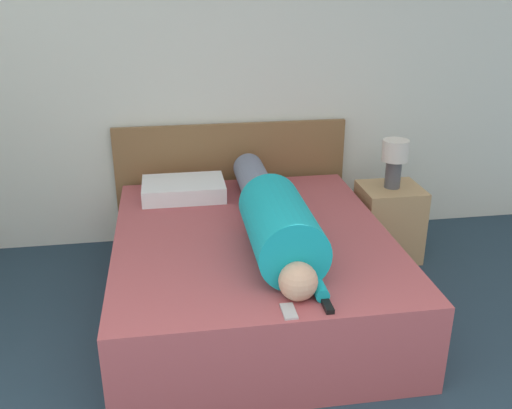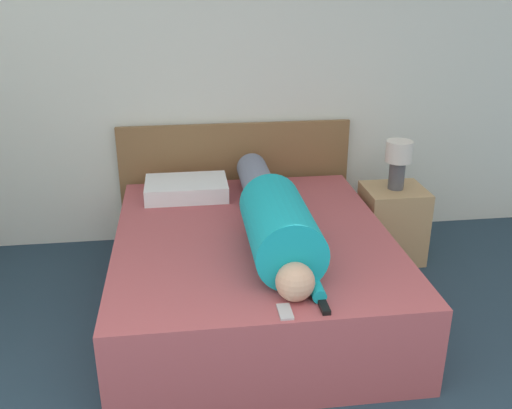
{
  "view_description": "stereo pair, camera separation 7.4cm",
  "coord_description": "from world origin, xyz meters",
  "px_view_note": "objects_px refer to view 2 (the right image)",
  "views": [
    {
      "loc": [
        -0.57,
        -0.59,
        2.0
      ],
      "look_at": [
        -0.1,
        2.37,
        0.76
      ],
      "focal_mm": 40.0,
      "sensor_mm": 36.0,
      "label": 1
    },
    {
      "loc": [
        -0.49,
        -0.6,
        2.0
      ],
      "look_at": [
        -0.1,
        2.37,
        0.76
      ],
      "focal_mm": 40.0,
      "sensor_mm": 36.0,
      "label": 2
    }
  ],
  "objects_px": {
    "pillow_near_headboard": "(186,188)",
    "table_lamp": "(398,159)",
    "bed": "(253,270)",
    "person_lying": "(274,217)",
    "tv_remote": "(323,305)",
    "cell_phone": "(285,312)",
    "nightstand": "(392,223)"
  },
  "relations": [
    {
      "from": "bed",
      "to": "pillow_near_headboard",
      "type": "xyz_separation_m",
      "value": [
        -0.39,
        0.68,
        0.31
      ]
    },
    {
      "from": "tv_remote",
      "to": "nightstand",
      "type": "bearing_deg",
      "value": 57.98
    },
    {
      "from": "bed",
      "to": "cell_phone",
      "type": "xyz_separation_m",
      "value": [
        0.04,
        -0.89,
        0.26
      ]
    },
    {
      "from": "nightstand",
      "to": "tv_remote",
      "type": "height_order",
      "value": "nightstand"
    },
    {
      "from": "tv_remote",
      "to": "table_lamp",
      "type": "bearing_deg",
      "value": 57.98
    },
    {
      "from": "nightstand",
      "to": "cell_phone",
      "type": "distance_m",
      "value": 1.79
    },
    {
      "from": "table_lamp",
      "to": "cell_phone",
      "type": "height_order",
      "value": "table_lamp"
    },
    {
      "from": "bed",
      "to": "cell_phone",
      "type": "distance_m",
      "value": 0.92
    },
    {
      "from": "pillow_near_headboard",
      "to": "tv_remote",
      "type": "relative_size",
      "value": 3.83
    },
    {
      "from": "table_lamp",
      "to": "cell_phone",
      "type": "relative_size",
      "value": 2.71
    },
    {
      "from": "pillow_near_headboard",
      "to": "cell_phone",
      "type": "height_order",
      "value": "pillow_near_headboard"
    },
    {
      "from": "tv_remote",
      "to": "cell_phone",
      "type": "distance_m",
      "value": 0.19
    },
    {
      "from": "pillow_near_headboard",
      "to": "cell_phone",
      "type": "bearing_deg",
      "value": -74.76
    },
    {
      "from": "table_lamp",
      "to": "pillow_near_headboard",
      "type": "xyz_separation_m",
      "value": [
        -1.49,
        0.15,
        -0.2
      ]
    },
    {
      "from": "pillow_near_headboard",
      "to": "tv_remote",
      "type": "bearing_deg",
      "value": -68.24
    },
    {
      "from": "nightstand",
      "to": "person_lying",
      "type": "distance_m",
      "value": 1.26
    },
    {
      "from": "nightstand",
      "to": "table_lamp",
      "type": "xyz_separation_m",
      "value": [
        0.0,
        -0.0,
        0.49
      ]
    },
    {
      "from": "bed",
      "to": "pillow_near_headboard",
      "type": "height_order",
      "value": "pillow_near_headboard"
    },
    {
      "from": "pillow_near_headboard",
      "to": "person_lying",
      "type": "bearing_deg",
      "value": -58.62
    },
    {
      "from": "table_lamp",
      "to": "person_lying",
      "type": "relative_size",
      "value": 0.2
    },
    {
      "from": "nightstand",
      "to": "table_lamp",
      "type": "bearing_deg",
      "value": -90.0
    },
    {
      "from": "bed",
      "to": "nightstand",
      "type": "xyz_separation_m",
      "value": [
        1.1,
        0.54,
        0.02
      ]
    },
    {
      "from": "nightstand",
      "to": "bed",
      "type": "bearing_deg",
      "value": -154.05
    },
    {
      "from": "table_lamp",
      "to": "nightstand",
      "type": "bearing_deg",
      "value": 90.0
    },
    {
      "from": "bed",
      "to": "tv_remote",
      "type": "height_order",
      "value": "tv_remote"
    },
    {
      "from": "bed",
      "to": "table_lamp",
      "type": "bearing_deg",
      "value": 25.95
    },
    {
      "from": "pillow_near_headboard",
      "to": "cell_phone",
      "type": "relative_size",
      "value": 4.42
    },
    {
      "from": "bed",
      "to": "table_lamp",
      "type": "distance_m",
      "value": 1.33
    },
    {
      "from": "table_lamp",
      "to": "cell_phone",
      "type": "bearing_deg",
      "value": -126.76
    },
    {
      "from": "tv_remote",
      "to": "person_lying",
      "type": "bearing_deg",
      "value": 99.33
    },
    {
      "from": "pillow_near_headboard",
      "to": "table_lamp",
      "type": "bearing_deg",
      "value": -5.6
    },
    {
      "from": "person_lying",
      "to": "tv_remote",
      "type": "xyz_separation_m",
      "value": [
        0.12,
        -0.73,
        -0.15
      ]
    }
  ]
}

